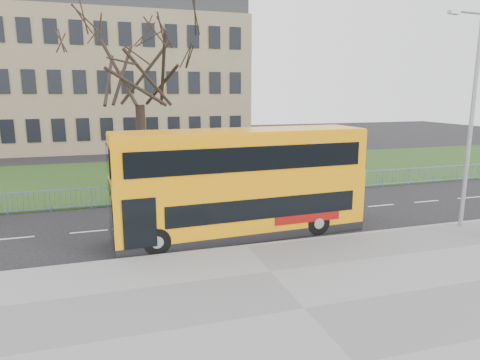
# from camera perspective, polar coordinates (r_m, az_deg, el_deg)

# --- Properties ---
(ground) EXTENTS (120.00, 120.00, 0.00)m
(ground) POSITION_cam_1_polar(r_m,az_deg,el_deg) (18.41, -0.63, -7.50)
(ground) COLOR black
(ground) RESTS_ON ground
(pavement) EXTENTS (80.00, 10.50, 0.12)m
(pavement) POSITION_cam_1_polar(r_m,az_deg,el_deg) (12.59, 8.57, -16.81)
(pavement) COLOR slate
(pavement) RESTS_ON ground
(kerb) EXTENTS (80.00, 0.20, 0.14)m
(kerb) POSITION_cam_1_polar(r_m,az_deg,el_deg) (16.99, 0.88, -8.91)
(kerb) COLOR gray
(kerb) RESTS_ON ground
(grass_verge) EXTENTS (80.00, 15.40, 0.08)m
(grass_verge) POSITION_cam_1_polar(r_m,az_deg,el_deg) (31.93, -7.97, 0.69)
(grass_verge) COLOR #233C15
(grass_verge) RESTS_ON ground
(guard_railing) EXTENTS (40.00, 0.12, 1.10)m
(guard_railing) POSITION_cam_1_polar(r_m,az_deg,el_deg) (24.41, -5.05, -1.40)
(guard_railing) COLOR #6A85BC
(guard_railing) RESTS_ON ground
(bare_tree) EXTENTS (8.70, 8.70, 12.42)m
(bare_tree) POSITION_cam_1_polar(r_m,az_deg,el_deg) (26.75, -13.30, 11.88)
(bare_tree) COLOR black
(bare_tree) RESTS_ON grass_verge
(civic_building) EXTENTS (30.00, 15.00, 14.00)m
(civic_building) POSITION_cam_1_polar(r_m,az_deg,el_deg) (51.68, -17.65, 12.15)
(civic_building) COLOR #867555
(civic_building) RESTS_ON ground
(yellow_bus) EXTENTS (10.74, 3.03, 4.45)m
(yellow_bus) POSITION_cam_1_polar(r_m,az_deg,el_deg) (18.01, 0.16, -0.04)
(yellow_bus) COLOR #FF9F0A
(yellow_bus) RESTS_ON ground
(street_lamp) EXTENTS (1.93, 0.35, 9.11)m
(street_lamp) POSITION_cam_1_polar(r_m,az_deg,el_deg) (20.86, 28.34, 7.74)
(street_lamp) COLOR #969A9F
(street_lamp) RESTS_ON pavement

